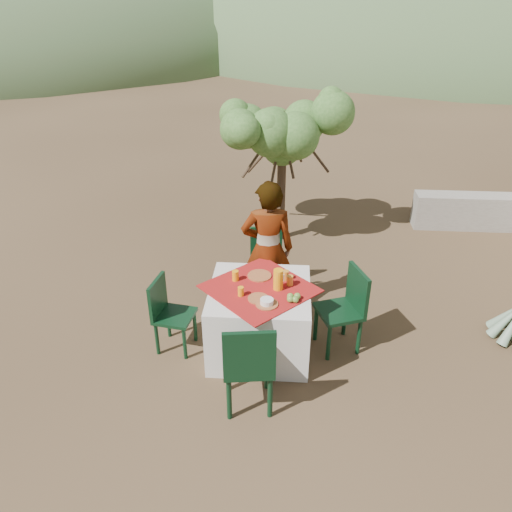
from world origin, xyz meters
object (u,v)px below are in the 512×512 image
at_px(chair_right, 346,306).
at_px(chair_far, 266,259).
at_px(table, 260,319).
at_px(juice_pitcher, 278,279).
at_px(shrub_tree, 287,138).
at_px(person, 268,250).
at_px(chair_near, 249,364).
at_px(chair_left, 168,311).

bearing_deg(chair_right, chair_far, -159.52).
relative_size(table, chair_right, 1.41).
relative_size(chair_right, juice_pitcher, 4.20).
distance_m(table, chair_far, 1.12).
relative_size(chair_right, shrub_tree, 0.47).
height_order(chair_far, juice_pitcher, juice_pitcher).
distance_m(table, person, 0.84).
bearing_deg(chair_right, chair_near, -63.90).
bearing_deg(juice_pitcher, person, 101.29).
bearing_deg(shrub_tree, chair_right, -74.97).
relative_size(chair_far, chair_right, 0.93).
xyz_separation_m(table, chair_far, (0.01, 1.12, 0.09)).
bearing_deg(juice_pitcher, chair_near, -104.08).
distance_m(chair_right, person, 1.09).
height_order(table, shrub_tree, shrub_tree).
bearing_deg(shrub_tree, chair_far, -97.05).
height_order(chair_left, juice_pitcher, juice_pitcher).
relative_size(chair_left, person, 0.50).
relative_size(table, chair_left, 1.58).
distance_m(chair_near, chair_left, 1.25).
distance_m(person, juice_pitcher, 0.74).
height_order(person, juice_pitcher, person).
height_order(chair_near, chair_left, chair_near).
xyz_separation_m(table, chair_near, (-0.04, -0.89, 0.16)).
relative_size(shrub_tree, juice_pitcher, 8.92).
relative_size(chair_left, juice_pitcher, 3.76).
bearing_deg(person, chair_far, -92.57).
bearing_deg(chair_near, chair_left, -50.28).
distance_m(chair_far, shrub_tree, 1.91).
xyz_separation_m(chair_far, person, (0.03, -0.40, 0.35)).
xyz_separation_m(chair_far, chair_left, (-0.97, -1.16, -0.02)).
xyz_separation_m(person, juice_pitcher, (0.14, -0.72, 0.05)).
bearing_deg(table, person, 86.70).
relative_size(chair_left, chair_right, 0.89).
bearing_deg(chair_right, shrub_tree, 174.31).
bearing_deg(table, chair_right, 6.87).
height_order(table, chair_near, chair_near).
height_order(shrub_tree, juice_pitcher, shrub_tree).
bearing_deg(chair_far, juice_pitcher, -86.89).
bearing_deg(chair_far, table, -96.25).
bearing_deg(shrub_tree, chair_left, -113.02).
distance_m(chair_far, chair_left, 1.51).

